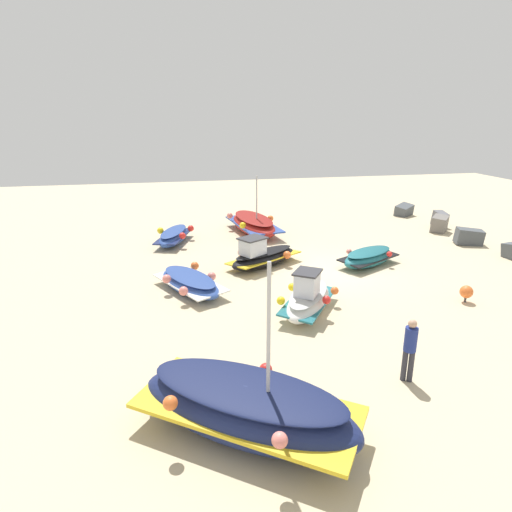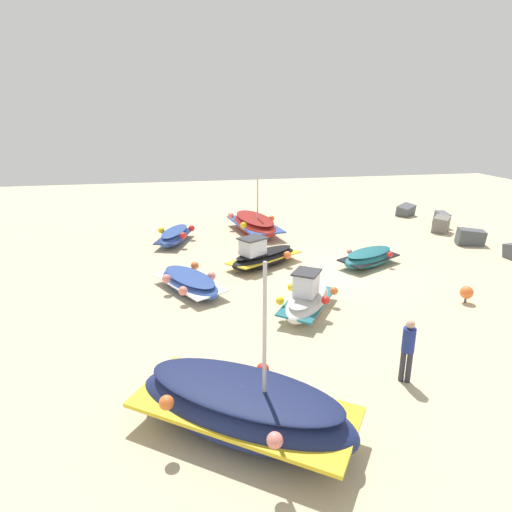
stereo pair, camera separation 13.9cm
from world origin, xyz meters
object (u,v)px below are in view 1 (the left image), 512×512
Objects in this scene: fishing_boat_3 at (263,256)px; fishing_boat_4 at (253,224)px; fishing_boat_2 at (190,282)px; fishing_boat_6 at (246,407)px; fishing_boat_0 at (308,299)px; mooring_buoy_0 at (466,292)px; fishing_boat_1 at (174,236)px; person_walking at (410,346)px; fishing_boat_5 at (369,257)px.

fishing_boat_4 is (-5.73, 0.72, 0.06)m from fishing_boat_3.
fishing_boat_2 is 4.12m from fishing_boat_3.
fishing_boat_6 reaches higher than fishing_boat_2.
fishing_boat_0 is 0.66× the size of fishing_boat_4.
mooring_buoy_0 is at bearing 107.82° from fishing_boat_3.
fishing_boat_1 is at bearing -134.27° from mooring_buoy_0.
person_walking reaches higher than fishing_boat_0.
person_walking is 2.71× the size of mooring_buoy_0.
fishing_boat_5 is 5.20× the size of mooring_buoy_0.
fishing_boat_2 is (6.86, 0.41, -0.03)m from fishing_boat_1.
fishing_boat_0 is at bearing 46.45° from person_walking.
fishing_boat_0 is 10.80m from fishing_boat_4.
fishing_boat_4 is at bearing 125.39° from fishing_boat_2.
person_walking is at bearing 7.87° from fishing_boat_2.
person_walking is at bearing 42.70° from fishing_boat_5.
fishing_boat_6 reaches higher than mooring_buoy_0.
mooring_buoy_0 is at bearing 45.03° from fishing_boat_2.
fishing_boat_2 reaches higher than mooring_buoy_0.
fishing_boat_3 reaches higher than fishing_boat_1.
fishing_boat_4 reaches higher than fishing_boat_1.
fishing_boat_1 is at bearing 155.92° from fishing_boat_2.
fishing_boat_6 is (15.16, 1.10, 0.26)m from fishing_boat_1.
fishing_boat_5 is 12.23m from fishing_boat_6.
fishing_boat_0 is 0.88× the size of fishing_boat_3.
person_walking reaches higher than fishing_boat_1.
fishing_boat_6 reaches higher than fishing_boat_1.
fishing_boat_1 is 1.09× the size of fishing_boat_5.
mooring_buoy_0 is (11.14, 5.67, -0.13)m from fishing_boat_4.
fishing_boat_1 is at bearing 95.64° from fishing_boat_4.
fishing_boat_4 reaches higher than person_walking.
fishing_boat_6 is at bearing -22.73° from fishing_boat_2.
fishing_boat_1 is 2.09× the size of person_walking.
fishing_boat_0 is 1.96× the size of person_walking.
person_walking is (-1.11, 4.41, 0.34)m from fishing_boat_6.
fishing_boat_4 is 1.56× the size of fishing_boat_5.
fishing_boat_0 is at bearing -93.37° from mooring_buoy_0.
fishing_boat_1 is 5.93m from fishing_boat_3.
mooring_buoy_0 is at bearing -114.30° from fishing_boat_6.
mooring_buoy_0 is (-4.10, 4.70, -0.60)m from person_walking.
fishing_boat_5 is 4.82m from mooring_buoy_0.
person_walking is 6.27m from mooring_buoy_0.
fishing_boat_0 is 5.30× the size of mooring_buoy_0.
fishing_boat_4 is at bearing 34.89° from person_walking.
fishing_boat_2 is 9.05m from fishing_boat_4.
fishing_boat_4 is at bearing -65.93° from fishing_boat_6.
person_walking is (9.51, 1.69, 0.53)m from fishing_boat_3.
fishing_boat_6 is at bearing 159.03° from fishing_boat_4.
fishing_boat_6 is (16.35, -3.44, 0.13)m from fishing_boat_4.
fishing_boat_1 is at bearing -81.90° from fishing_boat_3.
fishing_boat_2 reaches higher than fishing_boat_5.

